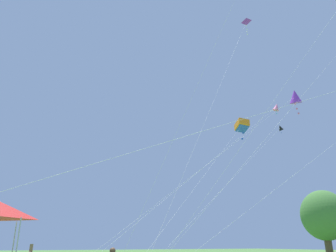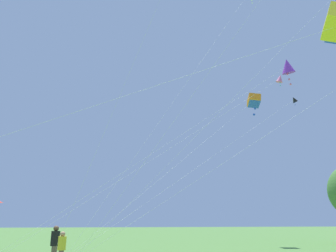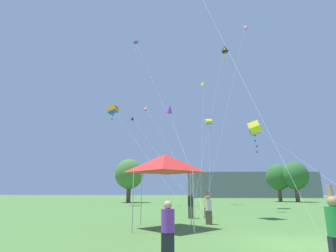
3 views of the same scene
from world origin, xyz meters
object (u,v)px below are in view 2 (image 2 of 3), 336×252
Objects in this scene: person_yellow_shirt at (62,248)px; kite_pink_diamond_4 at (279,79)px; kite_black_diamond_1 at (294,100)px; kite_purple_diamond_9 at (287,66)px; person_black_shirt at (55,243)px; kite_orange_box_5 at (254,101)px.

kite_pink_diamond_4 reaches higher than person_yellow_shirt.
kite_black_diamond_1 is at bearing 27.44° from person_yellow_shirt.
kite_purple_diamond_9 is (-3.20, 14.48, 12.04)m from person_yellow_shirt.
person_black_shirt is at bearing -67.56° from kite_black_diamond_1.
kite_orange_box_5 is (-4.86, 0.04, -0.16)m from kite_pink_diamond_4.
person_yellow_shirt is 0.08× the size of kite_black_diamond_1.
person_black_shirt is 0.09× the size of kite_black_diamond_1.
kite_pink_diamond_4 is at bearing 24.17° from person_yellow_shirt.
person_yellow_shirt is at bearing -54.18° from kite_orange_box_5.
person_yellow_shirt is at bearing -67.38° from kite_pink_diamond_4.
kite_black_diamond_1 reaches higher than person_yellow_shirt.
kite_orange_box_5 is (-2.43, -2.72, 0.63)m from kite_black_diamond_1.
kite_purple_diamond_9 reaches higher than kite_black_diamond_1.
kite_orange_box_5 is 8.40m from kite_purple_diamond_9.
kite_purple_diamond_9 is (8.27, -1.40, -0.49)m from kite_orange_box_5.
person_yellow_shirt is at bearing -142.04° from person_black_shirt.
kite_orange_box_5 is at bearing 37.37° from person_yellow_shirt.
kite_orange_box_5 reaches higher than kite_black_diamond_1.
kite_black_diamond_1 is at bearing 48.21° from kite_orange_box_5.
kite_pink_diamond_4 is (2.43, -2.76, 0.79)m from kite_black_diamond_1.
kite_purple_diamond_9 is at bearing -9.64° from kite_orange_box_5.
person_black_shirt is at bearing -57.75° from kite_orange_box_5.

